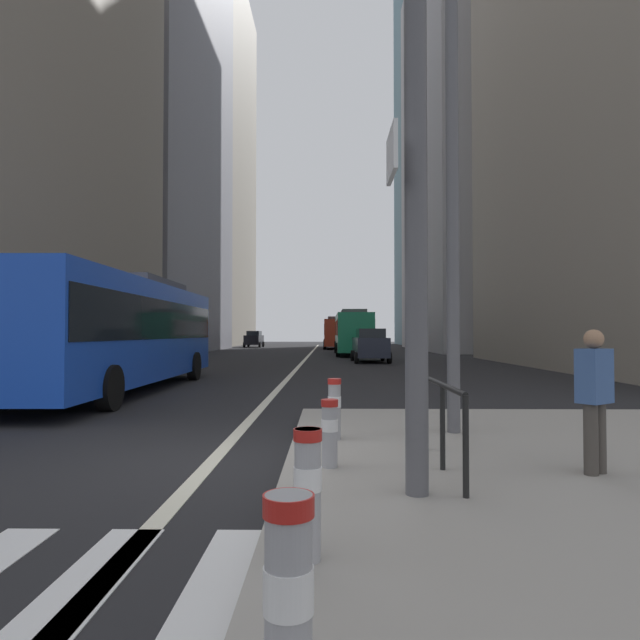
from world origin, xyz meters
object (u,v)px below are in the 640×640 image
Objects in this scene: city_bus_blue_oncoming at (121,328)px; pedestrian_waiting at (594,394)px; car_receding_near at (370,345)px; bollard_back at (334,406)px; traffic_signal_gantry at (231,86)px; street_lamp_post at (452,103)px; bollard_right at (330,429)px; bollard_front at (288,606)px; bollard_left at (308,487)px; city_bus_red_receding at (352,331)px; car_oncoming_mid at (254,339)px; city_bus_red_distant at (336,332)px.

city_bus_blue_oncoming is 7.69× the size of pedestrian_waiting.
car_receding_near is 23.88m from bollard_back.
traffic_signal_gantry is 0.75× the size of street_lamp_post.
bollard_back is at bearing 87.44° from bollard_right.
bollard_front reaches higher than bollard_left.
bollard_front is at bearing -66.66° from city_bus_blue_oncoming.
city_bus_blue_oncoming is at bearing 132.90° from pedestrian_waiting.
street_lamp_post is (0.10, -33.73, 3.45)m from city_bus_red_receding.
city_bus_red_receding is 36.00m from bollard_right.
city_bus_blue_oncoming is 18.15m from car_receding_near.
car_receding_near is (0.57, -10.56, -0.85)m from city_bus_red_receding.
bollard_right is (-1.82, -35.94, -1.25)m from city_bus_red_receding.
bollard_front is 1.65m from bollard_left.
bollard_front is 1.05× the size of bollard_left.
bollard_back is at bearing -95.57° from car_receding_near.
bollard_back is (9.06, -57.15, -0.35)m from car_oncoming_mid.
street_lamp_post reaches higher than traffic_signal_gantry.
pedestrian_waiting is at bearing -68.46° from street_lamp_post.
pedestrian_waiting is at bearing 11.75° from traffic_signal_gantry.
car_oncoming_mid is (-3.01, 49.46, -0.85)m from city_bus_blue_oncoming.
city_bus_blue_oncoming is 2.92× the size of car_oncoming_mid.
bollard_right is (-2.39, -25.38, -0.41)m from car_receding_near.
city_bus_red_receding is 15.02× the size of bollard_right.
city_bus_red_receding is at bearing 87.09° from bollard_back.
street_lamp_post reaches higher than bollard_left.
city_bus_red_distant is at bearing 81.20° from city_bus_blue_oncoming.
city_bus_blue_oncoming is at bearing -86.52° from car_oncoming_mid.
city_bus_blue_oncoming is 13.07m from pedestrian_waiting.
city_bus_blue_oncoming reaches higher than bollard_right.
traffic_signal_gantry reaches higher than city_bus_red_receding.
city_bus_red_distant is at bearing 93.42° from car_receding_near.
traffic_signal_gantry reaches higher than city_bus_blue_oncoming.
city_bus_blue_oncoming is at bearing 128.22° from bollard_back.
bollard_back is (6.06, -7.69, -1.20)m from city_bus_blue_oncoming.
pedestrian_waiting is (0.97, -2.46, -4.27)m from street_lamp_post.
street_lamp_post reaches higher than bollard_front.
bollard_front is 4.21m from bollard_right.
city_bus_red_receding is 1.93× the size of traffic_signal_gantry.
bollard_front is at bearing -127.67° from pedestrian_waiting.
street_lamp_post is 5.02m from pedestrian_waiting.
pedestrian_waiting is at bearing -4.95° from bollard_right.
bollard_back is at bearing 68.91° from traffic_signal_gantry.
bollard_left is (0.80, -1.50, -3.43)m from traffic_signal_gantry.
traffic_signal_gantry reaches higher than bollard_back.
city_bus_red_receding is 37.16m from traffic_signal_gantry.
street_lamp_post is 8.64× the size of bollard_front.
bollard_back is 0.56× the size of pedestrian_waiting.
bollard_right is 2.93m from pedestrian_waiting.
city_bus_blue_oncoming is 11.14m from bollard_right.
bollard_left is at bearing -113.53° from street_lamp_post.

